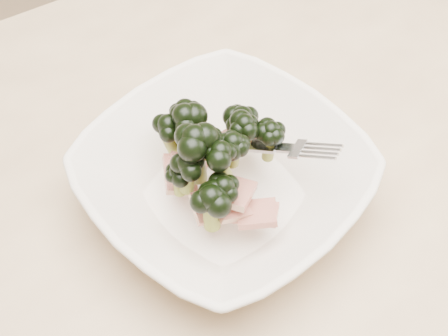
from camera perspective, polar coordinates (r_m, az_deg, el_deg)
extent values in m
cube|color=tan|center=(0.67, 5.61, -2.11)|extent=(1.20, 0.80, 0.04)
cylinder|color=tan|center=(1.38, 14.94, 9.22)|extent=(0.06, 0.06, 0.71)
imported|color=beige|center=(0.61, 0.00, -0.98)|extent=(0.32, 0.32, 0.06)
cylinder|color=olive|center=(0.57, -2.55, 0.67)|extent=(0.02, 0.02, 0.05)
ellipsoid|color=black|center=(0.55, -2.68, 2.78)|extent=(0.04, 0.04, 0.03)
cylinder|color=olive|center=(0.57, -0.03, -2.86)|extent=(0.02, 0.02, 0.03)
ellipsoid|color=black|center=(0.55, -0.03, -1.69)|extent=(0.03, 0.03, 0.03)
cylinder|color=olive|center=(0.63, -4.98, 2.55)|extent=(0.02, 0.01, 0.04)
ellipsoid|color=black|center=(0.61, -5.14, 3.98)|extent=(0.04, 0.04, 0.03)
cylinder|color=olive|center=(0.56, -0.30, 0.21)|extent=(0.02, 0.02, 0.04)
ellipsoid|color=black|center=(0.55, -0.31, 1.54)|extent=(0.03, 0.03, 0.03)
cylinder|color=olive|center=(0.63, 1.60, 3.38)|extent=(0.02, 0.02, 0.03)
ellipsoid|color=black|center=(0.61, 1.65, 4.68)|extent=(0.04, 0.04, 0.03)
cylinder|color=olive|center=(0.58, 0.81, 1.25)|extent=(0.02, 0.01, 0.03)
ellipsoid|color=black|center=(0.56, 0.83, 2.37)|extent=(0.03, 0.03, 0.03)
cylinder|color=olive|center=(0.56, -1.14, -4.10)|extent=(0.02, 0.02, 0.04)
ellipsoid|color=black|center=(0.54, -1.19, -2.69)|extent=(0.04, 0.04, 0.03)
cylinder|color=olive|center=(0.58, -1.35, 1.70)|extent=(0.01, 0.02, 0.03)
ellipsoid|color=black|center=(0.57, -1.39, 2.86)|extent=(0.03, 0.03, 0.03)
cylinder|color=olive|center=(0.59, -4.14, -1.35)|extent=(0.01, 0.02, 0.03)
ellipsoid|color=black|center=(0.57, -4.24, -0.34)|extent=(0.03, 0.03, 0.02)
cylinder|color=olive|center=(0.57, -3.23, -0.85)|extent=(0.02, 0.01, 0.04)
ellipsoid|color=black|center=(0.56, -3.33, 0.49)|extent=(0.03, 0.03, 0.03)
cylinder|color=olive|center=(0.61, 4.17, 2.00)|extent=(0.01, 0.02, 0.04)
ellipsoid|color=black|center=(0.59, 4.31, 3.49)|extent=(0.03, 0.03, 0.02)
cylinder|color=olive|center=(0.63, -4.26, 2.73)|extent=(0.02, 0.02, 0.03)
ellipsoid|color=black|center=(0.62, -4.37, 3.89)|extent=(0.03, 0.03, 0.02)
cylinder|color=olive|center=(0.64, -3.44, 3.53)|extent=(0.03, 0.02, 0.05)
ellipsoid|color=black|center=(0.61, -3.57, 5.35)|extent=(0.04, 0.04, 0.03)
cylinder|color=olive|center=(0.62, -3.50, 3.08)|extent=(0.02, 0.02, 0.04)
ellipsoid|color=black|center=(0.60, -3.63, 4.79)|extent=(0.04, 0.04, 0.03)
cylinder|color=olive|center=(0.60, 1.83, 2.94)|extent=(0.01, 0.02, 0.03)
ellipsoid|color=black|center=(0.59, 1.88, 4.07)|extent=(0.03, 0.03, 0.03)
cube|color=maroon|center=(0.58, 2.44, -4.04)|extent=(0.06, 0.06, 0.02)
cube|color=maroon|center=(0.63, 1.49, 2.83)|extent=(0.06, 0.04, 0.02)
cube|color=maroon|center=(0.58, 3.06, -4.18)|extent=(0.05, 0.05, 0.02)
cube|color=maroon|center=(0.61, -3.42, 0.10)|extent=(0.04, 0.04, 0.02)
cube|color=maroon|center=(0.58, -1.07, -3.49)|extent=(0.04, 0.04, 0.02)
cube|color=maroon|center=(0.57, 1.45, -2.40)|extent=(0.05, 0.04, 0.02)
cube|color=maroon|center=(0.58, 0.39, -2.96)|extent=(0.04, 0.05, 0.02)
cube|color=maroon|center=(0.61, -4.05, -0.57)|extent=(0.05, 0.05, 0.01)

